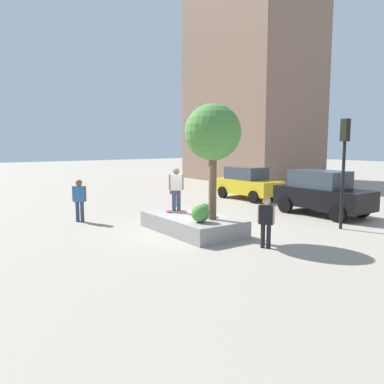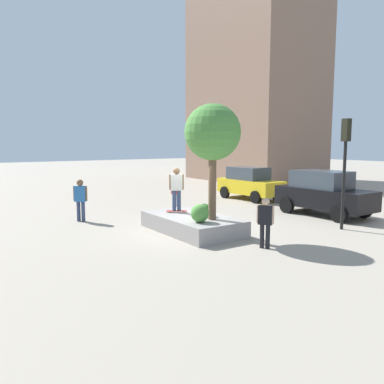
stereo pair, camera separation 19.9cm
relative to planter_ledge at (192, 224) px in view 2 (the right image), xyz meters
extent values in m
plane|color=#9E9384|center=(-0.17, 0.09, -0.30)|extent=(120.00, 120.00, 0.00)
cube|color=gray|center=(0.00, 0.00, 0.00)|extent=(4.09, 2.22, 0.60)
cylinder|color=brown|center=(0.97, 0.21, 1.57)|extent=(0.28, 0.28, 2.54)
sphere|color=#4C8C3D|center=(0.97, 0.21, 3.39)|extent=(1.97, 1.97, 1.97)
sphere|color=#4C8C3D|center=(1.14, -0.44, 0.62)|extent=(0.63, 0.63, 0.63)
sphere|color=#2D6628|center=(0.36, 0.32, 0.54)|extent=(0.48, 0.48, 0.48)
cube|color=#A51E1E|center=(-0.91, -0.11, 0.37)|extent=(0.62, 0.78, 0.02)
sphere|color=beige|center=(-0.99, -0.37, 0.33)|extent=(0.06, 0.06, 0.06)
sphere|color=beige|center=(-1.13, -0.28, 0.33)|extent=(0.06, 0.06, 0.06)
sphere|color=beige|center=(-0.70, 0.05, 0.33)|extent=(0.06, 0.06, 0.06)
sphere|color=beige|center=(-0.84, 0.15, 0.33)|extent=(0.06, 0.06, 0.06)
cylinder|color=navy|center=(-0.87, -0.03, 0.78)|extent=(0.15, 0.15, 0.80)
cylinder|color=navy|center=(-0.96, -0.20, 0.78)|extent=(0.15, 0.15, 0.80)
cube|color=silver|center=(-0.91, -0.11, 1.49)|extent=(0.39, 0.49, 0.63)
cylinder|color=brown|center=(-0.79, 0.09, 1.51)|extent=(0.10, 0.10, 0.59)
cylinder|color=brown|center=(-1.03, -0.32, 1.51)|extent=(0.10, 0.10, 0.59)
sphere|color=brown|center=(-0.91, -0.11, 1.94)|extent=(0.26, 0.26, 0.26)
cube|color=gold|center=(-5.11, 7.59, 0.45)|extent=(4.14, 1.83, 0.82)
cube|color=#38424C|center=(-5.31, 7.58, 1.23)|extent=(2.33, 1.58, 0.74)
cylinder|color=black|center=(-3.82, 8.49, 0.05)|extent=(0.70, 0.22, 0.70)
cylinder|color=black|center=(-3.78, 6.77, 0.05)|extent=(0.70, 0.22, 0.70)
cylinder|color=black|center=(-6.44, 8.41, 0.05)|extent=(0.70, 0.22, 0.70)
cylinder|color=black|center=(-6.39, 6.69, 0.05)|extent=(0.70, 0.22, 0.70)
cube|color=black|center=(0.64, 6.90, 0.51)|extent=(4.45, 1.96, 0.88)
cube|color=#38424C|center=(0.42, 6.90, 1.35)|extent=(2.51, 1.69, 0.79)
cylinder|color=black|center=(2.03, 7.86, 0.07)|extent=(0.75, 0.24, 0.75)
cylinder|color=black|center=(2.07, 6.01, 0.07)|extent=(0.75, 0.24, 0.75)
cylinder|color=black|center=(-0.79, 7.80, 0.07)|extent=(0.75, 0.24, 0.75)
cylinder|color=black|center=(-0.75, 5.94, 0.07)|extent=(0.75, 0.24, 0.75)
cylinder|color=black|center=(2.90, 5.03, 1.38)|extent=(0.12, 0.12, 3.37)
cube|color=black|center=(2.90, 5.03, 3.50)|extent=(0.30, 0.26, 0.85)
sphere|color=red|center=(2.91, 5.18, 3.74)|extent=(0.14, 0.14, 0.14)
sphere|color=gold|center=(2.91, 5.18, 3.46)|extent=(0.14, 0.14, 0.14)
sphere|color=green|center=(2.91, 5.18, 3.18)|extent=(0.14, 0.14, 0.14)
cylinder|color=navy|center=(-4.30, -2.92, 0.12)|extent=(0.16, 0.16, 0.85)
cylinder|color=navy|center=(-4.18, -2.76, 0.12)|extent=(0.16, 0.16, 0.85)
cube|color=#2D6BB2|center=(-4.24, -2.84, 0.88)|extent=(0.46, 0.50, 0.67)
cylinder|color=brown|center=(-4.40, -3.04, 0.90)|extent=(0.10, 0.10, 0.63)
cylinder|color=brown|center=(-4.08, -2.65, 0.90)|extent=(0.10, 0.10, 0.63)
sphere|color=brown|center=(-4.24, -2.84, 1.35)|extent=(0.28, 0.28, 0.28)
cylinder|color=#8C9EB7|center=(-4.28, 1.83, 0.11)|extent=(0.15, 0.15, 0.83)
cylinder|color=#8C9EB7|center=(-4.09, 1.90, 0.11)|extent=(0.15, 0.15, 0.83)
cube|color=#B23338|center=(-4.18, 1.87, 0.85)|extent=(0.51, 0.33, 0.65)
cylinder|color=#D8AD8C|center=(-4.42, 1.79, 0.87)|extent=(0.10, 0.10, 0.61)
cylinder|color=#D8AD8C|center=(-3.95, 1.94, 0.87)|extent=(0.10, 0.10, 0.61)
sphere|color=#D8AD8C|center=(-4.18, 1.87, 1.31)|extent=(0.27, 0.27, 0.27)
cylinder|color=black|center=(3.30, 0.66, 0.08)|extent=(0.14, 0.14, 0.77)
cylinder|color=black|center=(3.15, 0.56, 0.08)|extent=(0.14, 0.14, 0.77)
cube|color=black|center=(3.22, 0.61, 0.76)|extent=(0.46, 0.39, 0.60)
cylinder|color=#D8AD8C|center=(3.41, 0.74, 0.78)|extent=(0.09, 0.09, 0.57)
cylinder|color=#D8AD8C|center=(3.03, 0.49, 0.78)|extent=(0.09, 0.09, 0.57)
sphere|color=#D8AD8C|center=(3.22, 0.61, 1.19)|extent=(0.25, 0.25, 0.25)
cube|color=#8C6B56|center=(-14.17, 16.12, 11.97)|extent=(11.00, 7.29, 24.54)
camera|label=1|loc=(11.82, -8.18, 3.02)|focal=36.47mm
camera|label=2|loc=(11.93, -8.02, 3.02)|focal=36.47mm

